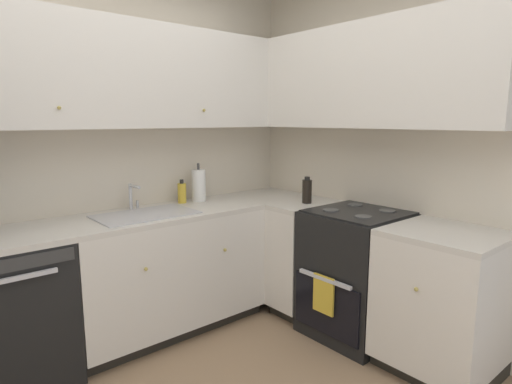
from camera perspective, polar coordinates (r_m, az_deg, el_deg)
wall_back at (r=3.16m, az=-22.25°, el=5.27°), size 3.54×0.05×2.66m
wall_right at (r=3.08m, az=22.33°, el=5.16°), size 0.05×3.22×2.66m
dishwasher at (r=2.92m, az=-29.90°, el=-13.87°), size 0.60×0.63×0.86m
lower_cabinets_back at (r=3.22m, az=-11.97°, el=-10.52°), size 1.38×0.62×0.86m
countertop_back at (r=3.09m, az=-12.27°, el=-2.84°), size 2.59×0.60×0.03m
lower_cabinets_right at (r=3.03m, az=17.26°, el=-12.07°), size 0.62×1.58×0.86m
countertop_right at (r=2.89m, az=17.67°, el=-3.93°), size 0.60×1.58×0.03m
oven_range at (r=3.17m, az=13.30°, el=-10.47°), size 0.68×0.62×1.04m
upper_cabinets_back at (r=3.09m, az=-16.90°, el=14.71°), size 2.27×0.34×0.70m
upper_cabinets_right at (r=3.19m, az=13.15°, el=14.69°), size 0.32×2.13×0.70m
sink at (r=3.00m, az=-14.57°, el=-3.74°), size 0.66×0.40×0.10m
faucet at (r=3.16m, az=-16.24°, el=-0.30°), size 0.07×0.16×0.19m
soap_bottle at (r=3.35m, az=-9.91°, el=-0.09°), size 0.07×0.07×0.18m
paper_towel_roll at (r=3.40m, az=-7.70°, el=0.90°), size 0.11×0.11×0.31m
oil_bottle at (r=3.31m, az=6.86°, el=0.14°), size 0.07×0.07×0.21m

